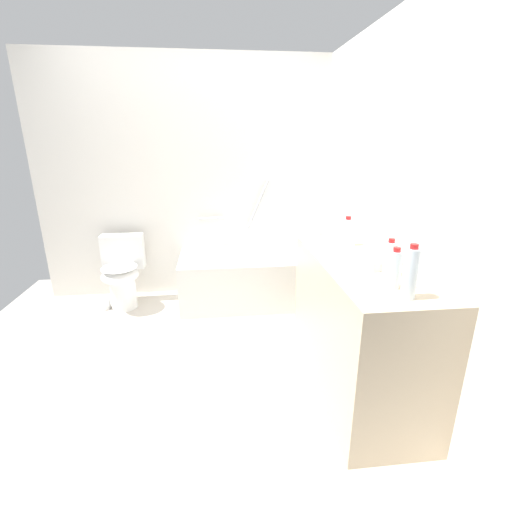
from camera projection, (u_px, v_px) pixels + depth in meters
ground_plane at (195, 366)px, 2.60m from camera, size 3.77×3.77×0.00m
wall_back_tiled at (196, 181)px, 3.59m from camera, size 3.04×0.10×2.33m
wall_right_mirror at (394, 202)px, 2.38m from camera, size 0.10×3.17×2.33m
bathtub at (253, 277)px, 3.57m from camera, size 1.42×0.67×1.17m
toilet at (122, 272)px, 3.44m from camera, size 0.39×0.48×0.70m
vanity_counter at (358, 327)px, 2.27m from camera, size 0.53×1.26×0.86m
sink_basin at (361, 258)px, 2.14m from camera, size 0.35×0.35×0.05m
sink_faucet at (394, 256)px, 2.15m from camera, size 0.13×0.15×0.07m
water_bottle_0 at (347, 232)px, 2.46m from camera, size 0.07×0.07×0.20m
water_bottle_1 at (395, 269)px, 1.75m from camera, size 0.06×0.06×0.21m
water_bottle_2 at (390, 259)px, 1.91m from camera, size 0.06×0.06×0.21m
water_bottle_3 at (411, 273)px, 1.63m from camera, size 0.07×0.07×0.26m
drinking_glass_0 at (338, 234)px, 2.63m from camera, size 0.07×0.07×0.08m
drinking_glass_1 at (349, 244)px, 2.37m from camera, size 0.07×0.07×0.08m
toilet_paper_roll at (104, 304)px, 3.46m from camera, size 0.11×0.11×0.10m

